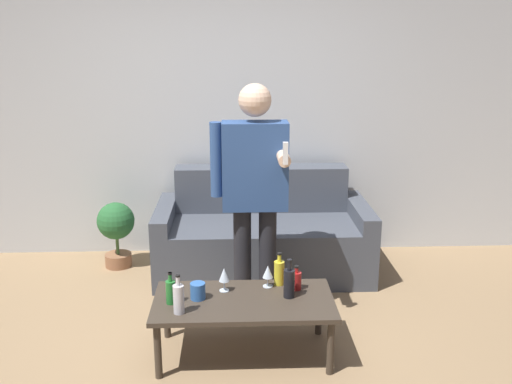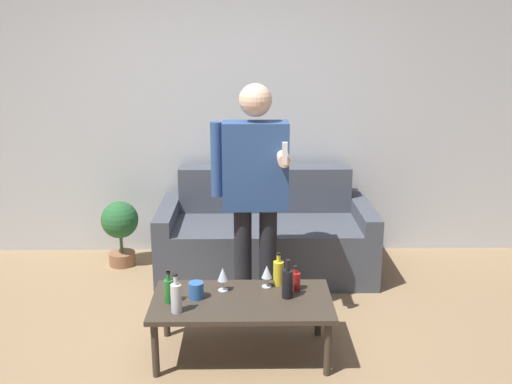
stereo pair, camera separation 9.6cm
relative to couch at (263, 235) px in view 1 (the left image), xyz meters
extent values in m
plane|color=#997A56|center=(-0.39, -1.58, -0.31)|extent=(16.00, 16.00, 0.00)
cube|color=silver|center=(-0.39, 0.50, 1.04)|extent=(8.00, 0.06, 2.70)
cube|color=#474C56|center=(0.00, -0.17, -0.08)|extent=(1.49, 0.63, 0.46)
cube|color=#474C56|center=(0.00, 0.26, 0.12)|extent=(1.49, 0.25, 0.85)
cube|color=#474C56|center=(-0.82, -0.05, -0.01)|extent=(0.14, 0.88, 0.59)
cube|color=#474C56|center=(0.82, -0.05, -0.01)|extent=(0.14, 0.88, 0.59)
cube|color=#3D3328|center=(-0.19, -1.34, 0.06)|extent=(1.12, 0.57, 0.03)
cylinder|color=#3D3328|center=(-0.70, -1.58, -0.13)|extent=(0.04, 0.04, 0.35)
cylinder|color=#3D3328|center=(0.32, -1.58, -0.13)|extent=(0.04, 0.04, 0.35)
cylinder|color=#3D3328|center=(-0.70, -1.11, -0.13)|extent=(0.04, 0.04, 0.35)
cylinder|color=#3D3328|center=(0.32, -1.11, -0.13)|extent=(0.04, 0.04, 0.35)
cylinder|color=silver|center=(-0.57, -1.50, 0.16)|extent=(0.07, 0.07, 0.17)
cylinder|color=silver|center=(-0.57, -1.50, 0.28)|extent=(0.02, 0.02, 0.07)
cylinder|color=black|center=(-0.57, -1.50, 0.31)|extent=(0.03, 0.03, 0.01)
cylinder|color=#23752D|center=(-0.63, -1.38, 0.15)|extent=(0.06, 0.06, 0.15)
cylinder|color=#23752D|center=(-0.63, -1.38, 0.25)|extent=(0.02, 0.02, 0.06)
cylinder|color=black|center=(-0.63, -1.38, 0.27)|extent=(0.03, 0.03, 0.01)
cylinder|color=#B21E1E|center=(0.15, -1.21, 0.13)|extent=(0.06, 0.06, 0.12)
cylinder|color=#B21E1E|center=(0.15, -1.21, 0.21)|extent=(0.02, 0.02, 0.05)
cylinder|color=black|center=(0.15, -1.21, 0.23)|extent=(0.03, 0.03, 0.01)
cylinder|color=yellow|center=(0.05, -1.13, 0.15)|extent=(0.07, 0.07, 0.16)
cylinder|color=yellow|center=(0.05, -1.13, 0.26)|extent=(0.03, 0.03, 0.06)
cylinder|color=black|center=(0.05, -1.13, 0.29)|extent=(0.03, 0.03, 0.01)
cylinder|color=black|center=(0.10, -1.32, 0.16)|extent=(0.07, 0.07, 0.18)
cylinder|color=black|center=(0.10, -1.32, 0.29)|extent=(0.03, 0.03, 0.07)
cylinder|color=black|center=(0.10, -1.32, 0.32)|extent=(0.03, 0.03, 0.01)
cylinder|color=silver|center=(-0.31, -1.22, 0.08)|extent=(0.06, 0.06, 0.01)
cylinder|color=silver|center=(-0.31, -1.22, 0.11)|extent=(0.01, 0.01, 0.06)
cone|color=silver|center=(-0.31, -1.22, 0.19)|extent=(0.07, 0.07, 0.09)
cylinder|color=silver|center=(-0.03, -1.17, 0.08)|extent=(0.06, 0.06, 0.01)
cylinder|color=silver|center=(-0.03, -1.17, 0.11)|extent=(0.01, 0.01, 0.06)
cone|color=silver|center=(-0.03, -1.17, 0.18)|extent=(0.07, 0.07, 0.08)
cylinder|color=#3366B2|center=(-0.47, -1.32, 0.13)|extent=(0.09, 0.09, 0.10)
cylinder|color=#232328|center=(-0.18, -0.79, 0.09)|extent=(0.12, 0.12, 0.80)
cylinder|color=#232328|center=(-0.01, -0.79, 0.09)|extent=(0.12, 0.12, 0.80)
cube|color=#2D4C84|center=(-0.10, -0.79, 0.79)|extent=(0.45, 0.20, 0.60)
sphere|color=beige|center=(-0.10, -0.79, 1.24)|extent=(0.22, 0.22, 0.22)
cylinder|color=#2D4C84|center=(-0.36, -0.79, 0.84)|extent=(0.08, 0.08, 0.51)
cylinder|color=beige|center=(0.08, -0.93, 0.88)|extent=(0.08, 0.28, 0.08)
cube|color=white|center=(0.08, -1.10, 0.94)|extent=(0.03, 0.03, 0.14)
cylinder|color=#936042|center=(-1.26, 0.12, -0.25)|extent=(0.23, 0.23, 0.11)
cylinder|color=#476B38|center=(-1.26, 0.12, -0.10)|extent=(0.03, 0.03, 0.19)
sphere|color=#286633|center=(-1.26, 0.12, 0.11)|extent=(0.32, 0.32, 0.32)
camera|label=1|loc=(-0.24, -4.55, 1.67)|focal=40.00mm
camera|label=2|loc=(-0.14, -4.56, 1.67)|focal=40.00mm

